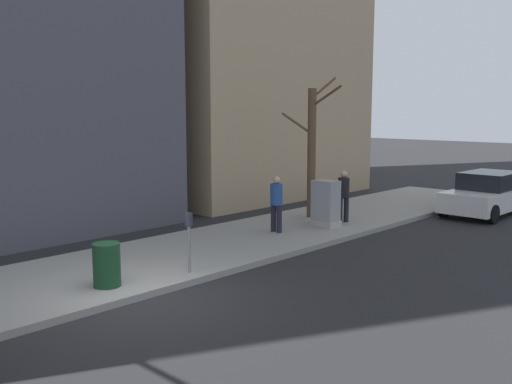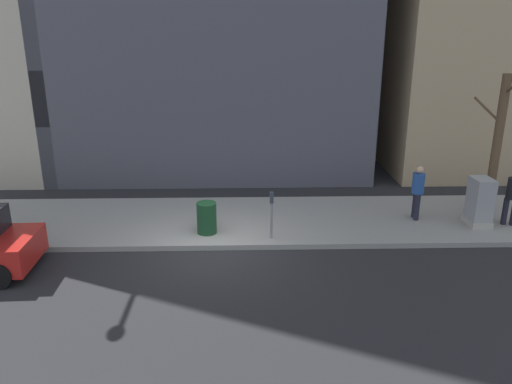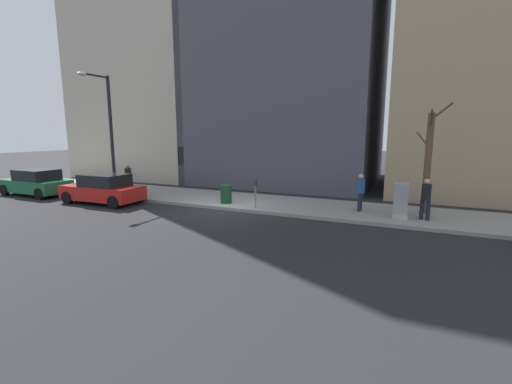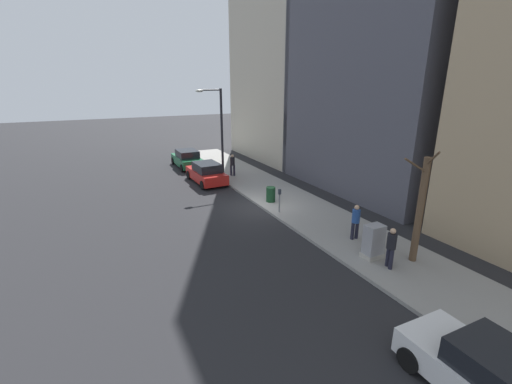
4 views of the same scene
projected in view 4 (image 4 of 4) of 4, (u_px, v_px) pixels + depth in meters
ground_plane at (259, 207)px, 20.29m from camera, size 120.00×120.00×0.00m
sidewalk at (288, 201)px, 21.12m from camera, size 4.00×36.00×0.15m
parked_car_white at (499, 382)px, 7.58m from camera, size 1.97×4.23×1.52m
parked_car_red at (207, 173)px, 25.03m from camera, size 2.04×4.25×1.52m
parked_car_green at (187, 159)px, 29.70m from camera, size 1.92×4.20×1.52m
parking_meter at (280, 198)px, 18.86m from camera, size 0.14×0.10×1.35m
utility_box at (373, 242)px, 14.00m from camera, size 0.83×0.61×1.43m
streetlamp at (218, 125)px, 25.41m from camera, size 1.97×0.32×6.50m
bare_tree at (420, 209)px, 13.28m from camera, size 2.11×1.25×4.67m
trash_bin at (271, 194)px, 20.71m from camera, size 0.56×0.56×0.90m
pedestrian_near_meter at (391, 246)px, 13.14m from camera, size 0.36×0.39×1.66m
pedestrian_midblock at (356, 220)px, 15.59m from camera, size 0.40×0.36×1.66m
pedestrian_far_corner at (232, 164)px, 26.35m from camera, size 0.37×0.36×1.66m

